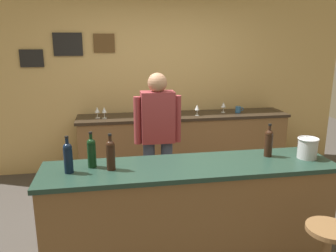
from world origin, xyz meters
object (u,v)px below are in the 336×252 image
(wine_glass_d, at_px, (197,108))
(wine_glass_e, at_px, (223,105))
(wine_bottle_b, at_px, (92,152))
(coffee_mug, at_px, (238,109))
(bartender, at_px, (158,135))
(wine_glass_a, at_px, (97,110))
(ice_bucket, at_px, (308,148))
(wine_glass_b, at_px, (104,110))
(wine_bottle_d, at_px, (269,142))
(wine_glass_c, at_px, (163,109))
(wine_bottle_a, at_px, (68,157))
(wine_bottle_c, at_px, (111,154))

(wine_glass_d, relative_size, wine_glass_e, 1.00)
(wine_bottle_b, height_order, wine_glass_d, wine_bottle_b)
(wine_glass_e, height_order, coffee_mug, wine_glass_e)
(wine_glass_d, distance_m, wine_glass_e, 0.46)
(bartender, bearing_deg, wine_glass_e, 45.56)
(wine_glass_e, bearing_deg, bartender, -134.44)
(wine_bottle_b, height_order, coffee_mug, wine_bottle_b)
(wine_glass_a, bearing_deg, bartender, -58.63)
(wine_glass_a, bearing_deg, ice_bucket, -46.99)
(wine_glass_b, height_order, coffee_mug, wine_glass_b)
(bartender, relative_size, wine_glass_a, 10.45)
(wine_bottle_d, height_order, wine_glass_e, wine_bottle_d)
(wine_bottle_b, xyz_separation_m, ice_bucket, (1.90, -0.10, -0.04))
(wine_glass_c, bearing_deg, wine_bottle_d, -70.46)
(ice_bucket, height_order, wine_glass_e, ice_bucket)
(wine_bottle_d, relative_size, wine_glass_e, 1.97)
(bartender, xyz_separation_m, wine_bottle_b, (-0.67, -0.82, 0.12))
(ice_bucket, xyz_separation_m, wine_glass_b, (-1.81, 2.02, -0.01))
(wine_glass_b, distance_m, coffee_mug, 1.97)
(wine_bottle_a, bearing_deg, wine_bottle_c, 1.61)
(bartender, distance_m, wine_glass_a, 1.32)
(wine_bottle_d, xyz_separation_m, wine_glass_c, (-0.67, 1.88, -0.05))
(wine_bottle_b, bearing_deg, wine_glass_c, 64.28)
(wine_glass_c, distance_m, wine_glass_d, 0.49)
(wine_bottle_c, relative_size, wine_glass_d, 1.97)
(ice_bucket, relative_size, wine_glass_c, 1.21)
(ice_bucket, height_order, wine_glass_b, ice_bucket)
(bartender, relative_size, wine_glass_d, 10.45)
(ice_bucket, bearing_deg, wine_bottle_d, 161.88)
(ice_bucket, height_order, wine_glass_d, ice_bucket)
(bartender, bearing_deg, ice_bucket, -37.04)
(wine_bottle_d, bearing_deg, wine_glass_b, 127.85)
(wine_bottle_c, bearing_deg, wine_bottle_a, -178.39)
(wine_bottle_b, relative_size, wine_bottle_d, 1.00)
(wine_glass_b, bearing_deg, wine_bottle_c, -87.97)
(wine_bottle_a, relative_size, wine_glass_e, 1.97)
(bartender, height_order, wine_glass_a, bartender)
(ice_bucket, distance_m, wine_glass_b, 2.72)
(wine_glass_a, height_order, wine_glass_b, same)
(wine_glass_c, bearing_deg, wine_glass_e, 7.62)
(bartender, distance_m, wine_glass_b, 1.25)
(wine_bottle_c, xyz_separation_m, coffee_mug, (1.89, 2.04, -0.11))
(wine_glass_d, height_order, coffee_mug, wine_glass_d)
(ice_bucket, distance_m, wine_glass_a, 2.80)
(wine_glass_a, relative_size, coffee_mug, 1.24)
(wine_bottle_c, relative_size, wine_glass_a, 1.97)
(wine_bottle_a, bearing_deg, wine_glass_b, 82.56)
(wine_bottle_b, xyz_separation_m, wine_glass_e, (1.83, 2.01, -0.05))
(wine_bottle_c, height_order, wine_glass_d, wine_bottle_c)
(wine_bottle_c, bearing_deg, wine_glass_b, 92.03)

